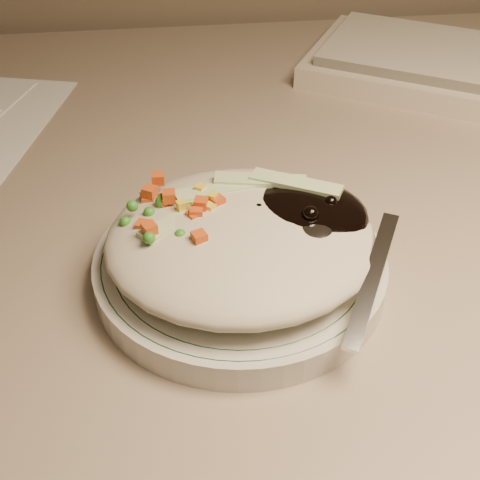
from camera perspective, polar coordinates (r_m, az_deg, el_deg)
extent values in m
cube|color=gray|center=(0.65, 2.22, 5.28)|extent=(1.40, 0.70, 0.04)
cylinder|color=beige|center=(0.49, 0.00, -2.36)|extent=(0.21, 0.21, 0.02)
torus|color=#144723|center=(0.49, 0.00, -1.47)|extent=(0.20, 0.20, 0.00)
torus|color=#144723|center=(0.49, 0.00, -1.47)|extent=(0.18, 0.18, 0.00)
ellipsoid|color=#B3AA91|center=(0.47, 0.07, 0.02)|extent=(0.19, 0.18, 0.04)
ellipsoid|color=black|center=(0.48, 5.15, 1.96)|extent=(0.10, 0.09, 0.03)
ellipsoid|color=orange|center=(0.48, -5.53, 1.27)|extent=(0.08, 0.08, 0.02)
sphere|color=black|center=(0.47, 1.60, 2.50)|extent=(0.01, 0.01, 0.01)
sphere|color=black|center=(0.48, 4.90, 3.15)|extent=(0.01, 0.01, 0.01)
sphere|color=black|center=(0.48, 7.75, 3.21)|extent=(0.01, 0.01, 0.01)
sphere|color=black|center=(0.49, 6.57, 3.50)|extent=(0.01, 0.01, 0.01)
sphere|color=black|center=(0.46, 6.03, 2.20)|extent=(0.01, 0.01, 0.01)
sphere|color=black|center=(0.48, 4.76, 2.64)|extent=(0.01, 0.01, 0.01)
sphere|color=black|center=(0.49, 5.82, 3.46)|extent=(0.01, 0.01, 0.01)
cube|color=#CD4B16|center=(0.48, -6.08, 3.74)|extent=(0.01, 0.01, 0.01)
cube|color=#CD4B16|center=(0.46, -4.00, 1.27)|extent=(0.01, 0.01, 0.01)
cube|color=#CD4B16|center=(0.49, -7.70, 4.08)|extent=(0.01, 0.01, 0.01)
cube|color=#CD4B16|center=(0.47, -3.36, 3.10)|extent=(0.01, 0.01, 0.01)
cube|color=#CD4B16|center=(0.46, -3.74, 2.31)|extent=(0.01, 0.01, 0.01)
cube|color=#CD4B16|center=(0.50, -7.87, 3.58)|extent=(0.01, 0.01, 0.01)
cube|color=#CD4B16|center=(0.48, -6.34, 3.39)|extent=(0.01, 0.01, 0.01)
cube|color=#CD4B16|center=(0.47, -3.94, 1.96)|extent=(0.01, 0.01, 0.01)
cube|color=#CD4B16|center=(0.47, -1.94, 3.26)|extent=(0.01, 0.01, 0.01)
cube|color=#CD4B16|center=(0.50, -7.01, 5.23)|extent=(0.01, 0.01, 0.01)
cube|color=#CD4B16|center=(0.45, -7.74, 0.94)|extent=(0.01, 0.01, 0.01)
cube|color=#CD4B16|center=(0.44, -3.50, 0.18)|extent=(0.01, 0.01, 0.01)
cube|color=#CD4B16|center=(0.47, -8.27, 1.12)|extent=(0.01, 0.01, 0.01)
cube|color=#CD4B16|center=(0.49, -7.78, 3.30)|extent=(0.01, 0.01, 0.01)
sphere|color=#388C28|center=(0.47, -3.85, 2.50)|extent=(0.01, 0.01, 0.01)
sphere|color=#388C28|center=(0.44, -7.76, 0.17)|extent=(0.01, 0.01, 0.01)
sphere|color=#388C28|center=(0.48, -7.75, 2.35)|extent=(0.01, 0.01, 0.01)
sphere|color=#388C28|center=(0.47, -9.18, 2.89)|extent=(0.01, 0.01, 0.01)
sphere|color=#388C28|center=(0.48, -4.24, 2.79)|extent=(0.01, 0.01, 0.01)
sphere|color=#388C28|center=(0.46, -3.14, 0.18)|extent=(0.01, 0.01, 0.01)
sphere|color=#388C28|center=(0.47, -5.63, 1.75)|extent=(0.01, 0.01, 0.01)
sphere|color=#388C28|center=(0.46, -6.35, 0.21)|extent=(0.01, 0.01, 0.01)
sphere|color=#388C28|center=(0.48, -9.76, 1.52)|extent=(0.01, 0.01, 0.01)
sphere|color=#388C28|center=(0.48, -6.51, 3.54)|extent=(0.01, 0.01, 0.01)
sphere|color=#388C28|center=(0.48, -6.76, 3.29)|extent=(0.01, 0.01, 0.01)
sphere|color=#388C28|center=(0.46, -7.65, 1.10)|extent=(0.01, 0.01, 0.01)
sphere|color=#388C28|center=(0.45, -5.11, 0.43)|extent=(0.01, 0.01, 0.01)
sphere|color=#388C28|center=(0.49, -1.64, 3.98)|extent=(0.01, 0.01, 0.01)
cube|color=yellow|center=(0.48, -4.39, 2.78)|extent=(0.01, 0.01, 0.01)
cube|color=yellow|center=(0.47, -2.57, 2.71)|extent=(0.01, 0.01, 0.01)
cube|color=yellow|center=(0.48, -5.68, 2.88)|extent=(0.01, 0.01, 0.01)
cube|color=yellow|center=(0.47, -4.99, 2.94)|extent=(0.01, 0.01, 0.01)
cube|color=yellow|center=(0.47, -5.60, 1.60)|extent=(0.01, 0.01, 0.01)
cube|color=yellow|center=(0.47, -2.34, 3.62)|extent=(0.01, 0.01, 0.01)
cube|color=yellow|center=(0.49, -3.44, 4.36)|extent=(0.01, 0.01, 0.01)
cube|color=yellow|center=(0.47, -4.45, 1.59)|extent=(0.01, 0.01, 0.01)
cube|color=#B2D18C|center=(0.49, -1.65, 4.36)|extent=(0.07, 0.03, 0.00)
cube|color=#B2D18C|center=(0.50, 1.74, 5.11)|extent=(0.07, 0.03, 0.00)
cube|color=#B2D18C|center=(0.47, -4.96, 1.84)|extent=(0.06, 0.05, 0.00)
cube|color=#B2D18C|center=(0.49, 4.81, 4.84)|extent=(0.07, 0.05, 0.00)
ellipsoid|color=silver|center=(0.46, 6.08, 1.17)|extent=(0.05, 0.06, 0.01)
cube|color=silver|center=(0.45, 11.21, -3.20)|extent=(0.06, 0.11, 0.03)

